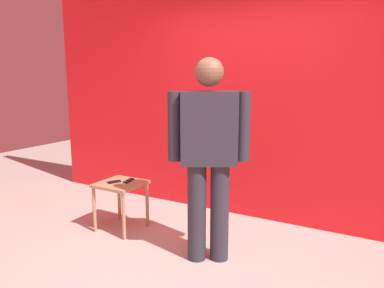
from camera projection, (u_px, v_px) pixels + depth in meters
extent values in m
plane|color=#B7B2A8|center=(176.00, 275.00, 3.12)|extent=(12.00, 12.00, 0.00)
cube|color=red|center=(251.00, 74.00, 4.21)|extent=(5.81, 0.12, 3.36)
cylinder|color=#2D2D38|center=(197.00, 212.00, 3.33)|extent=(0.23, 0.23, 0.89)
cylinder|color=#2D2D38|center=(220.00, 212.00, 3.33)|extent=(0.23, 0.23, 0.89)
cube|color=#2D2D38|center=(209.00, 128.00, 3.19)|extent=(0.54, 0.45, 0.63)
cube|color=silver|center=(208.00, 123.00, 3.31)|extent=(0.12, 0.08, 0.53)
cube|color=#B2333D|center=(208.00, 125.00, 3.32)|extent=(0.05, 0.03, 0.48)
cylinder|color=#2D2D38|center=(175.00, 126.00, 3.19)|extent=(0.16, 0.16, 0.60)
cylinder|color=#2D2D38|center=(243.00, 126.00, 3.19)|extent=(0.16, 0.16, 0.60)
sphere|color=brown|center=(209.00, 72.00, 3.11)|extent=(0.25, 0.25, 0.25)
cube|color=tan|center=(120.00, 184.00, 3.98)|extent=(0.46, 0.46, 0.03)
cylinder|color=tan|center=(94.00, 210.00, 3.95)|extent=(0.04, 0.04, 0.50)
cylinder|color=tan|center=(124.00, 217.00, 3.76)|extent=(0.04, 0.04, 0.50)
cylinder|color=tan|center=(119.00, 199.00, 4.30)|extent=(0.04, 0.04, 0.50)
cylinder|color=tan|center=(147.00, 205.00, 4.10)|extent=(0.04, 0.04, 0.50)
cube|color=black|center=(114.00, 182.00, 3.99)|extent=(0.12, 0.16, 0.01)
cube|color=black|center=(129.00, 181.00, 4.01)|extent=(0.07, 0.18, 0.02)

